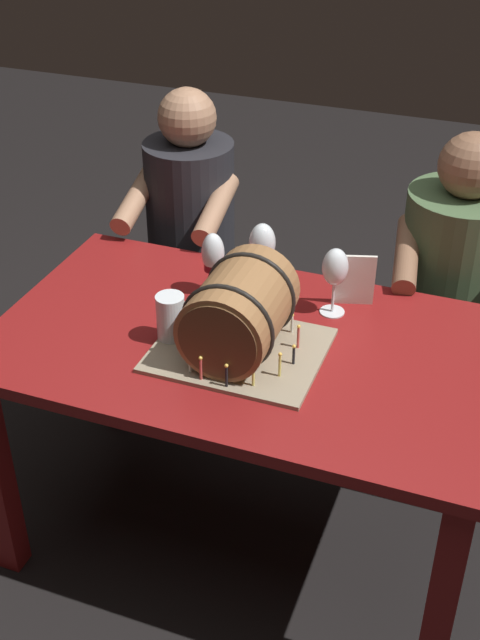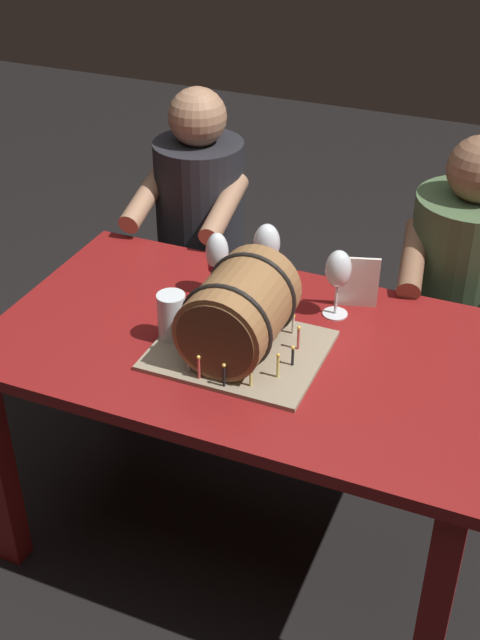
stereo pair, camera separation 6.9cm
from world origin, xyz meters
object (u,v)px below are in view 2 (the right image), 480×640
at_px(wine_glass_red, 217,255).
at_px(menu_card, 359,282).
at_px(dining_table, 247,375).
at_px(beer_pint, 172,318).
at_px(wine_glass_rose, 267,246).
at_px(person_seated_left, 201,266).
at_px(wine_glass_empty, 338,271).
at_px(barrel_cake, 240,315).
at_px(person_seated_right, 456,316).

xyz_separation_m(wine_glass_red, menu_card, (0.39, 0.08, -0.04)).
bearing_deg(dining_table, beer_pint, -159.58).
bearing_deg(wine_glass_rose, beer_pint, -111.33).
bearing_deg(person_seated_left, wine_glass_rose, -44.72).
bearing_deg(person_seated_left, wine_glass_empty, -35.82).
bearing_deg(menu_card, person_seated_left, 132.67).
bearing_deg(barrel_cake, person_seated_left, 122.20).
xyz_separation_m(wine_glass_empty, wine_glass_red, (-0.35, -0.02, -0.02)).
bearing_deg(beer_pint, person_seated_left, 109.97).
height_order(menu_card, person_seated_right, person_seated_right).
distance_m(dining_table, barrel_cake, 0.24).
relative_size(wine_glass_empty, person_seated_left, 0.17).
relative_size(menu_card, person_seated_left, 0.14).
xyz_separation_m(wine_glass_rose, person_seated_left, (-0.40, 0.40, -0.36)).
relative_size(person_seated_left, person_seated_right, 1.03).
xyz_separation_m(wine_glass_red, person_seated_right, (0.63, 0.47, -0.33)).
relative_size(wine_glass_red, person_seated_left, 0.16).
height_order(dining_table, person_seated_right, person_seated_right).
distance_m(beer_pint, person_seated_left, 0.83).
bearing_deg(menu_card, wine_glass_red, 174.62).
height_order(barrel_cake, wine_glass_red, barrel_cake).
bearing_deg(dining_table, wine_glass_red, 131.91).
distance_m(wine_glass_red, menu_card, 0.40).
bearing_deg(person_seated_right, person_seated_left, -179.97).
bearing_deg(beer_pint, wine_glass_red, 87.09).
xyz_separation_m(barrel_cake, wine_glass_rose, (-0.06, 0.33, 0.02)).
height_order(wine_glass_red, beer_pint, wine_glass_red).
distance_m(barrel_cake, person_seated_left, 0.92).
bearing_deg(wine_glass_rose, menu_card, 0.69).
relative_size(barrel_cake, person_seated_left, 0.37).
height_order(wine_glass_rose, wine_glass_red, wine_glass_rose).
distance_m(barrel_cake, person_seated_right, 0.91).
bearing_deg(wine_glass_empty, barrel_cake, -122.60).
xyz_separation_m(dining_table, barrel_cake, (0.00, -0.06, 0.23)).
distance_m(dining_table, wine_glass_red, 0.35).
distance_m(barrel_cake, wine_glass_red, 0.31).
height_order(beer_pint, person_seated_left, person_seated_left).
height_order(wine_glass_red, person_seated_left, person_seated_left).
height_order(menu_card, person_seated_left, person_seated_left).
bearing_deg(wine_glass_empty, wine_glass_rose, 165.89).
bearing_deg(wine_glass_empty, menu_card, 53.82).
height_order(wine_glass_empty, menu_card, wine_glass_empty).
height_order(dining_table, beer_pint, beer_pint).
distance_m(wine_glass_empty, wine_glass_rose, 0.24).
bearing_deg(wine_glass_red, person_seated_left, 120.64).
xyz_separation_m(barrel_cake, person_seated_right, (0.45, 0.72, -0.32)).
bearing_deg(wine_glass_empty, beer_pint, -141.99).
bearing_deg(barrel_cake, wine_glass_rose, 99.65).
distance_m(wine_glass_empty, person_seated_right, 0.64).
xyz_separation_m(barrel_cake, wine_glass_empty, (0.17, 0.27, 0.02)).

